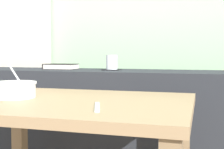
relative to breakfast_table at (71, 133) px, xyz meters
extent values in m
cube|color=beige|center=(-0.98, 1.18, 0.64)|extent=(0.56, 0.06, 2.50)
cube|color=#23262B|center=(-0.01, 0.69, -0.20)|extent=(2.80, 0.38, 0.82)
cube|color=#997A56|center=(0.00, 0.00, 0.12)|extent=(0.94, 0.68, 0.03)
cube|color=black|center=(-0.03, 0.71, 0.21)|extent=(0.10, 0.10, 0.00)
cylinder|color=white|center=(-0.03, 0.71, 0.26)|extent=(0.07, 0.07, 0.09)
cylinder|color=#CC4C38|center=(-0.03, 0.71, 0.25)|extent=(0.06, 0.06, 0.06)
cube|color=black|center=(-0.38, 0.73, 0.21)|extent=(0.20, 0.14, 0.00)
cube|color=silver|center=(-0.38, 0.73, 0.23)|extent=(0.19, 0.13, 0.03)
cube|color=black|center=(-0.38, 0.73, 0.24)|extent=(0.20, 0.14, 0.00)
cube|color=black|center=(-0.48, 0.73, 0.23)|extent=(0.01, 0.14, 0.03)
cylinder|color=silver|center=(-0.25, -0.01, 0.17)|extent=(0.18, 0.18, 0.07)
cylinder|color=silver|center=(-0.25, -0.01, 0.19)|extent=(0.19, 0.19, 0.01)
cylinder|color=brown|center=(-0.25, -0.01, 0.16)|extent=(0.16, 0.16, 0.04)
cylinder|color=silver|center=(-0.25, 0.02, 0.21)|extent=(0.01, 0.12, 0.13)
ellipsoid|color=silver|center=(-0.25, 0.04, 0.17)|extent=(0.03, 0.05, 0.01)
cube|color=silver|center=(0.16, -0.14, 0.14)|extent=(0.07, 0.17, 0.01)
camera|label=1|loc=(0.50, -1.14, 0.32)|focal=50.68mm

